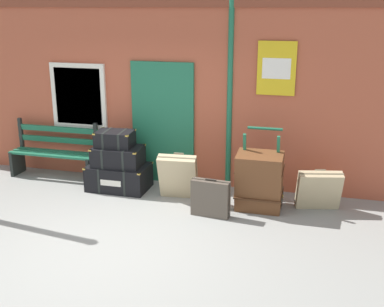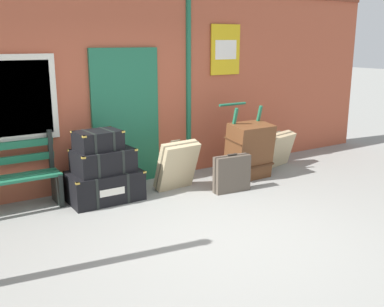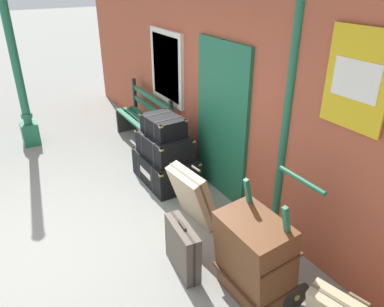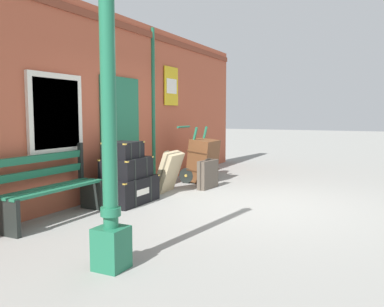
% 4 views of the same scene
% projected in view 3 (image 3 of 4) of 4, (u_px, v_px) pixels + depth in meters
% --- Properties ---
extents(ground_plane, '(60.00, 60.00, 0.00)m').
position_uv_depth(ground_plane, '(46.00, 249.00, 4.22)').
color(ground_plane, gray).
extents(brick_facade, '(10.40, 0.35, 3.20)m').
position_uv_depth(brick_facade, '(237.00, 80.00, 4.70)').
color(brick_facade, '#AD5138').
rests_on(brick_facade, ground).
extents(lamp_post, '(0.28, 0.28, 2.93)m').
position_uv_depth(lamp_post, '(20.00, 84.00, 6.28)').
color(lamp_post, '#1E6647').
rests_on(lamp_post, ground).
extents(platform_bench, '(1.60, 0.43, 1.01)m').
position_uv_depth(platform_bench, '(145.00, 121.00, 6.59)').
color(platform_bench, '#1E6647').
rests_on(platform_bench, ground).
extents(steamer_trunk_base, '(1.01, 0.65, 0.43)m').
position_uv_depth(steamer_trunk_base, '(165.00, 168.00, 5.51)').
color(steamer_trunk_base, black).
rests_on(steamer_trunk_base, ground).
extents(steamer_trunk_middle, '(0.83, 0.59, 0.33)m').
position_uv_depth(steamer_trunk_middle, '(164.00, 145.00, 5.35)').
color(steamer_trunk_middle, black).
rests_on(steamer_trunk_middle, steamer_trunk_base).
extents(steamer_trunk_top, '(0.64, 0.49, 0.27)m').
position_uv_depth(steamer_trunk_top, '(163.00, 125.00, 5.27)').
color(steamer_trunk_top, black).
rests_on(steamer_trunk_top, steamer_trunk_middle).
extents(porters_trolley, '(0.71, 0.65, 1.19)m').
position_uv_depth(porters_trolley, '(268.00, 268.00, 3.59)').
color(porters_trolley, black).
rests_on(porters_trolley, ground).
extents(large_brown_trunk, '(0.70, 0.53, 0.92)m').
position_uv_depth(large_brown_trunk, '(255.00, 259.00, 3.42)').
color(large_brown_trunk, brown).
rests_on(large_brown_trunk, ground).
extents(suitcase_beige, '(0.58, 0.22, 0.59)m').
position_uv_depth(suitcase_beige, '(183.00, 248.00, 3.83)').
color(suitcase_beige, '#51473D').
rests_on(suitcase_beige, ground).
extents(suitcase_tan, '(0.64, 0.46, 0.76)m').
position_uv_depth(suitcase_tan, '(193.00, 196.00, 4.51)').
color(suitcase_tan, tan).
rests_on(suitcase_tan, ground).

